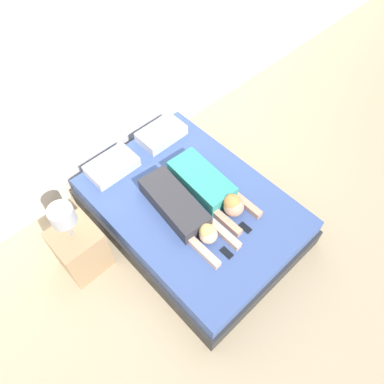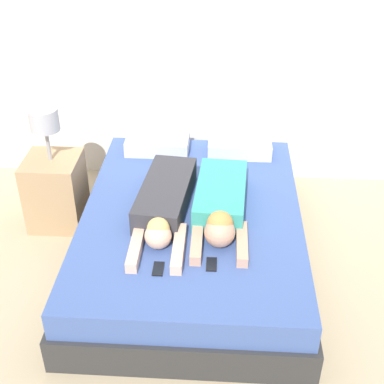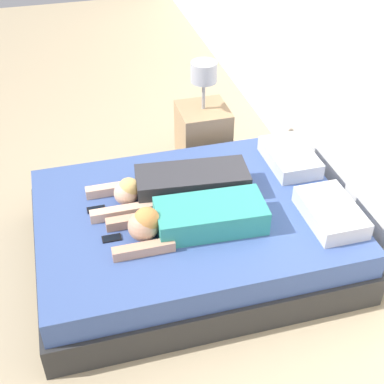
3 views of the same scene
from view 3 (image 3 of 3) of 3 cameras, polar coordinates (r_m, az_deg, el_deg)
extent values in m
plane|color=tan|center=(3.97, 0.00, -6.70)|extent=(12.00, 12.00, 0.00)
cube|color=white|center=(3.69, 19.37, 11.95)|extent=(12.00, 0.06, 2.60)
cube|color=#2D2D2D|center=(3.89, 0.00, -5.42)|extent=(1.58, 2.18, 0.24)
cube|color=#3F5999|center=(3.74, 0.00, -2.99)|extent=(1.52, 2.12, 0.19)
cube|color=silver|center=(4.16, 10.39, 3.68)|extent=(0.52, 0.33, 0.12)
cube|color=silver|center=(3.68, 14.58, -2.11)|extent=(0.52, 0.33, 0.12)
cube|color=#333338|center=(3.78, 0.01, 1.07)|extent=(0.39, 0.82, 0.18)
sphere|color=beige|center=(3.71, -7.04, -0.09)|extent=(0.17, 0.17, 0.17)
sphere|color=#D8B266|center=(3.69, -6.75, 0.44)|extent=(0.15, 0.15, 0.15)
cube|color=beige|center=(3.84, -8.08, 0.36)|extent=(0.07, 0.43, 0.07)
cube|color=beige|center=(3.63, -7.44, -2.11)|extent=(0.07, 0.43, 0.07)
cube|color=teal|center=(3.49, 1.99, -2.55)|extent=(0.38, 0.73, 0.17)
sphere|color=tan|center=(3.41, -5.22, -3.64)|extent=(0.20, 0.20, 0.20)
sphere|color=#D18C47|center=(3.38, -4.85, -3.00)|extent=(0.17, 0.17, 0.17)
cube|color=tan|center=(3.55, -6.04, -3.03)|extent=(0.07, 0.39, 0.07)
cube|color=tan|center=(3.34, -5.17, -6.11)|extent=(0.07, 0.39, 0.07)
cube|color=black|center=(3.73, -10.19, -1.83)|extent=(0.06, 0.12, 0.01)
cube|color=black|center=(3.73, -10.20, -1.76)|extent=(0.05, 0.11, 0.00)
cube|color=black|center=(3.49, -8.56, -4.90)|extent=(0.06, 0.12, 0.01)
cube|color=black|center=(3.48, -8.57, -4.83)|extent=(0.05, 0.11, 0.00)
cube|color=tan|center=(4.72, 1.17, 5.83)|extent=(0.42, 0.42, 0.58)
cylinder|color=#999999|center=(4.51, 1.24, 10.30)|extent=(0.03, 0.03, 0.25)
cylinder|color=#B2B2B7|center=(4.42, 1.28, 12.69)|extent=(0.22, 0.22, 0.17)
camera|label=1|loc=(4.32, -35.72, 43.13)|focal=35.00mm
camera|label=2|loc=(3.46, -61.45, 16.65)|focal=50.00mm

